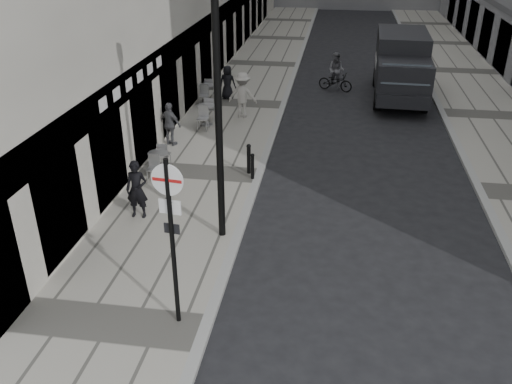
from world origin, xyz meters
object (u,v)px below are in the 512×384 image
walking_man (137,190)px  cyclist (336,76)px  lamppost (218,93)px  panel_van (401,63)px  sign_post (171,223)px

walking_man → cyclist: bearing=68.0°
lamppost → cyclist: (2.68, 14.51, -3.26)m
panel_van → cyclist: 3.20m
sign_post → panel_van: sign_post is taller
panel_van → cyclist: size_ratio=3.34×
panel_van → walking_man: bearing=-119.9°
lamppost → panel_van: lamppost is taller
lamppost → walking_man: bearing=166.3°
walking_man → cyclist: (5.20, 13.90, -0.23)m
cyclist → walking_man: bearing=-89.9°
panel_van → sign_post: bearing=-106.7°
walking_man → lamppost: (2.53, -0.62, 3.03)m
lamppost → cyclist: lamppost is taller
walking_man → panel_van: size_ratio=0.27×
walking_man → sign_post: 5.01m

